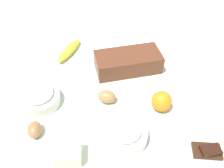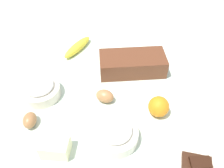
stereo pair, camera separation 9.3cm
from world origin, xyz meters
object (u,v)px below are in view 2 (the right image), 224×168
(egg_near_butter, at_px, (30,120))
(sugar_bowl, at_px, (40,89))
(flour_bowl, at_px, (115,134))
(egg_beside_bowl, at_px, (105,96))
(chocolate_plate, at_px, (197,164))
(butter_block, at_px, (55,147))
(loaf_pan, at_px, (132,63))
(banana, at_px, (78,47))
(orange_fruit, at_px, (159,107))

(egg_near_butter, bearing_deg, sugar_bowl, 92.98)
(flour_bowl, xyz_separation_m, sugar_bowl, (-0.31, 0.17, -0.00))
(egg_beside_bowl, bearing_deg, flour_bowl, -71.29)
(flour_bowl, bearing_deg, chocolate_plate, -14.31)
(butter_block, bearing_deg, loaf_pan, 62.12)
(sugar_bowl, xyz_separation_m, chocolate_plate, (0.57, -0.24, -0.02))
(banana, relative_size, chocolate_plate, 1.46)
(flour_bowl, relative_size, butter_block, 1.71)
(banana, relative_size, egg_near_butter, 2.92)
(sugar_bowl, distance_m, orange_fruit, 0.46)
(orange_fruit, bearing_deg, chocolate_plate, -59.36)
(banana, bearing_deg, loaf_pan, -23.86)
(flour_bowl, height_order, egg_beside_bowl, flour_bowl)
(banana, distance_m, egg_near_butter, 0.45)
(egg_near_butter, xyz_separation_m, chocolate_plate, (0.57, -0.10, -0.01))
(sugar_bowl, relative_size, butter_block, 1.72)
(loaf_pan, distance_m, chocolate_plate, 0.48)
(egg_near_butter, bearing_deg, chocolate_plate, -9.55)
(sugar_bowl, distance_m, chocolate_plate, 0.62)
(loaf_pan, bearing_deg, orange_fruit, -75.64)
(orange_fruit, height_order, butter_block, orange_fruit)
(banana, distance_m, butter_block, 0.54)
(orange_fruit, height_order, chocolate_plate, orange_fruit)
(orange_fruit, distance_m, egg_beside_bowl, 0.21)
(chocolate_plate, bearing_deg, orange_fruit, 120.64)
(loaf_pan, relative_size, banana, 1.58)
(flour_bowl, distance_m, banana, 0.53)
(butter_block, xyz_separation_m, chocolate_plate, (0.44, 0.00, -0.02))
(chocolate_plate, bearing_deg, sugar_bowl, 157.65)
(banana, xyz_separation_m, chocolate_plate, (0.49, -0.54, -0.01))
(butter_block, bearing_deg, egg_beside_bowl, 61.62)
(egg_beside_bowl, bearing_deg, banana, 119.53)
(banana, height_order, orange_fruit, orange_fruit)
(sugar_bowl, relative_size, orange_fruit, 2.02)
(chocolate_plate, bearing_deg, egg_beside_bowl, 143.53)
(loaf_pan, distance_m, banana, 0.29)
(butter_block, bearing_deg, banana, 94.75)
(chocolate_plate, bearing_deg, flour_bowl, 165.69)
(sugar_bowl, relative_size, banana, 0.81)
(loaf_pan, height_order, egg_near_butter, loaf_pan)
(orange_fruit, relative_size, chocolate_plate, 0.59)
(flour_bowl, height_order, orange_fruit, orange_fruit)
(flour_bowl, relative_size, egg_near_butter, 2.36)
(banana, bearing_deg, egg_near_butter, -99.69)
(banana, distance_m, orange_fruit, 0.51)
(flour_bowl, xyz_separation_m, egg_beside_bowl, (-0.06, 0.17, -0.01))
(banana, distance_m, egg_beside_bowl, 0.35)
(orange_fruit, distance_m, chocolate_plate, 0.23)
(banana, relative_size, orange_fruit, 2.48)
(flour_bowl, bearing_deg, egg_beside_bowl, 108.71)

